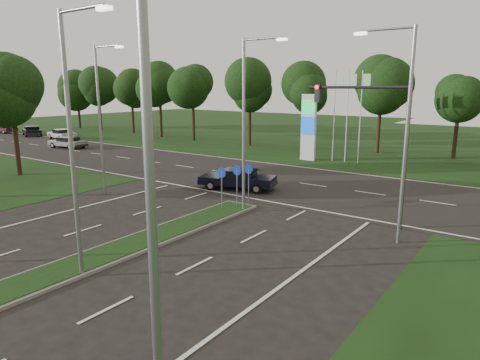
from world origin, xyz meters
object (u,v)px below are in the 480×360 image
Objects in this scene: navy_sedan at (238,179)px; far_car_a at (68,142)px; far_car_c at (32,131)px; far_car_b at (62,134)px; far_car_d at (4,129)px.

navy_sedan is 27.14m from far_car_a.
far_car_c reaches higher than navy_sedan.
far_car_d is at bearing 100.59° from far_car_b.
far_car_a is 15.72m from far_car_c.
far_car_a is at bearing 61.78° from navy_sedan.
far_car_d is at bearing 61.86° from navy_sedan.
far_car_b reaches higher than far_car_a.
far_car_a is at bearing -83.59° from far_car_c.
far_car_c is 6.92m from far_car_d.
far_car_a reaches higher than far_car_d.
far_car_a is 0.93× the size of far_car_b.
far_car_c is at bearing 99.12° from far_car_b.
far_car_c is at bearing 67.49° from far_car_a.
far_car_d is (-22.05, 3.86, -0.02)m from far_car_a.
far_car_a is 22.39m from far_car_d.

